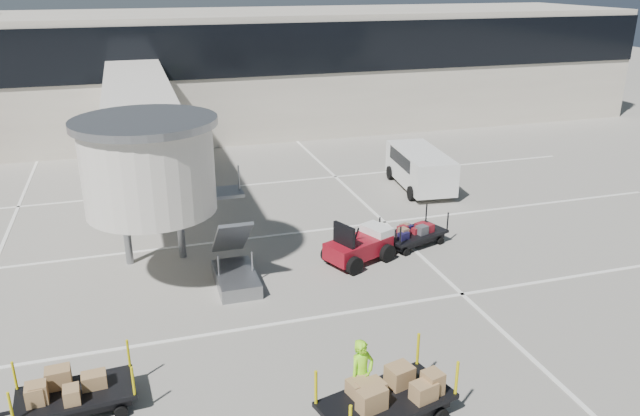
# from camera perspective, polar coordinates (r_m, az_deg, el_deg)

# --- Properties ---
(ground) EXTENTS (140.00, 140.00, 0.00)m
(ground) POSITION_cam_1_polar(r_m,az_deg,el_deg) (18.74, -0.59, -13.29)
(ground) COLOR #A39D91
(ground) RESTS_ON ground
(lane_markings) EXTENTS (40.00, 30.00, 0.02)m
(lane_markings) POSITION_cam_1_polar(r_m,az_deg,el_deg) (26.67, -7.70, -2.62)
(lane_markings) COLOR white
(lane_markings) RESTS_ON ground
(terminal) EXTENTS (64.00, 12.11, 15.20)m
(terminal) POSITION_cam_1_polar(r_m,az_deg,el_deg) (45.48, -12.11, 12.18)
(terminal) COLOR beige
(terminal) RESTS_ON ground
(jet_bridge) EXTENTS (5.70, 20.40, 6.03)m
(jet_bridge) POSITION_cam_1_polar(r_m,az_deg,el_deg) (27.88, -15.92, 7.06)
(jet_bridge) COLOR silver
(jet_bridge) RESTS_ON ground
(baggage_tug) EXTENTS (2.93, 2.49, 1.73)m
(baggage_tug) POSITION_cam_1_polar(r_m,az_deg,el_deg) (24.08, 3.67, -3.49)
(baggage_tug) COLOR maroon
(baggage_tug) RESTS_ON ground
(suitcase_cart) EXTENTS (3.42, 2.17, 1.32)m
(suitcase_cart) POSITION_cam_1_polar(r_m,az_deg,el_deg) (25.79, 8.51, -2.38)
(suitcase_cart) COLOR black
(suitcase_cart) RESTS_ON ground
(box_cart_near) EXTENTS (4.15, 2.41, 1.59)m
(box_cart_near) POSITION_cam_1_polar(r_m,az_deg,el_deg) (16.20, 6.19, -17.05)
(box_cart_near) COLOR black
(box_cart_near) RESTS_ON ground
(box_cart_far) EXTENTS (3.60, 1.63, 1.39)m
(box_cart_far) POSITION_cam_1_polar(r_m,az_deg,el_deg) (17.55, -21.25, -15.45)
(box_cart_far) COLOR black
(box_cart_far) RESTS_ON ground
(ground_worker) EXTENTS (0.82, 0.67, 1.96)m
(ground_worker) POSITION_cam_1_polar(r_m,az_deg,el_deg) (16.31, 3.84, -14.95)
(ground_worker) COLOR #8BF119
(ground_worker) RESTS_ON ground
(minivan) EXTENTS (2.70, 5.36, 1.96)m
(minivan) POSITION_cam_1_polar(r_m,az_deg,el_deg) (32.63, 9.06, 3.86)
(minivan) COLOR white
(minivan) RESTS_ON ground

